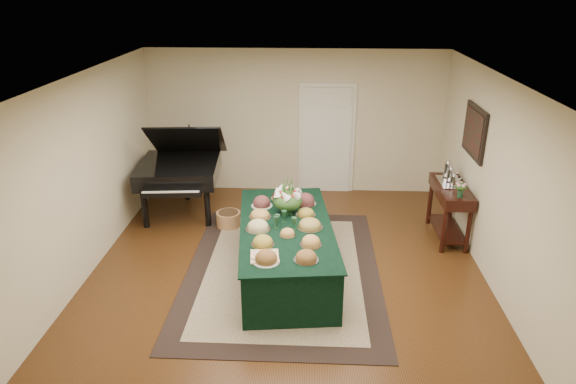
{
  "coord_description": "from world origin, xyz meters",
  "views": [
    {
      "loc": [
        0.33,
        -6.38,
        3.81
      ],
      "look_at": [
        0.0,
        0.3,
        1.05
      ],
      "focal_mm": 32.0,
      "sensor_mm": 36.0,
      "label": 1
    }
  ],
  "objects_px": {
    "grand_piano": "(180,169)",
    "mahogany_sideboard": "(450,198)",
    "floral_centerpiece": "(288,197)",
    "buffet_table": "(286,249)"
  },
  "relations": [
    {
      "from": "mahogany_sideboard",
      "to": "floral_centerpiece",
      "type": "bearing_deg",
      "value": -161.71
    },
    {
      "from": "floral_centerpiece",
      "to": "mahogany_sideboard",
      "type": "relative_size",
      "value": 0.36
    },
    {
      "from": "grand_piano",
      "to": "buffet_table",
      "type": "bearing_deg",
      "value": -44.99
    },
    {
      "from": "buffet_table",
      "to": "mahogany_sideboard",
      "type": "bearing_deg",
      "value": 25.85
    },
    {
      "from": "grand_piano",
      "to": "mahogany_sideboard",
      "type": "relative_size",
      "value": 1.43
    },
    {
      "from": "buffet_table",
      "to": "grand_piano",
      "type": "xyz_separation_m",
      "value": [
        -1.93,
        1.93,
        0.44
      ]
    },
    {
      "from": "floral_centerpiece",
      "to": "grand_piano",
      "type": "relative_size",
      "value": 0.25
    },
    {
      "from": "buffet_table",
      "to": "grand_piano",
      "type": "height_order",
      "value": "grand_piano"
    },
    {
      "from": "floral_centerpiece",
      "to": "mahogany_sideboard",
      "type": "distance_m",
      "value": 2.65
    },
    {
      "from": "buffet_table",
      "to": "floral_centerpiece",
      "type": "distance_m",
      "value": 0.73
    }
  ]
}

